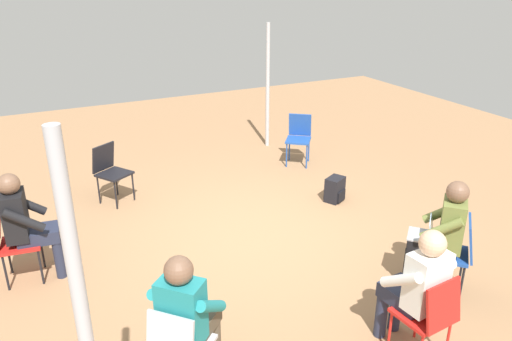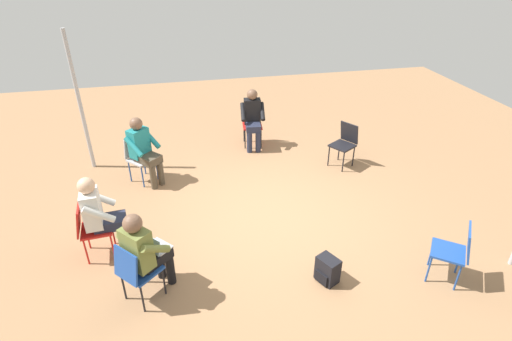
{
  "view_description": "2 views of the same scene",
  "coord_description": "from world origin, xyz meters",
  "px_view_note": "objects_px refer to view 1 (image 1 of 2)",
  "views": [
    {
      "loc": [
        -4.95,
        2.41,
        3.17
      ],
      "look_at": [
        -0.19,
        0.05,
        0.99
      ],
      "focal_mm": 35.0,
      "sensor_mm": 36.0,
      "label": 1
    },
    {
      "loc": [
        -1.26,
        -5.05,
        3.83
      ],
      "look_at": [
        -0.11,
        0.35,
        0.66
      ],
      "focal_mm": 28.0,
      "sensor_mm": 36.0,
      "label": 2
    }
  ],
  "objects_px": {
    "chair_southwest": "(456,250)",
    "person_in_black": "(26,221)",
    "person_with_laptop": "(441,230)",
    "backpack_near_laptop_user": "(335,191)",
    "chair_southeast": "(299,135)",
    "person_in_white": "(417,283)",
    "chair_west": "(430,314)",
    "chair_northeast": "(110,169)",
    "person_in_teal": "(188,312)",
    "chair_north": "(12,240)"
  },
  "relations": [
    {
      "from": "chair_north",
      "to": "chair_southeast",
      "type": "bearing_deg",
      "value": 117.19
    },
    {
      "from": "chair_southwest",
      "to": "backpack_near_laptop_user",
      "type": "distance_m",
      "value": 2.38
    },
    {
      "from": "backpack_near_laptop_user",
      "to": "person_in_white",
      "type": "bearing_deg",
      "value": 157.78
    },
    {
      "from": "chair_northeast",
      "to": "chair_southwest",
      "type": "distance_m",
      "value": 4.65
    },
    {
      "from": "person_in_white",
      "to": "person_in_teal",
      "type": "bearing_deg",
      "value": 159.69
    },
    {
      "from": "chair_north",
      "to": "person_in_black",
      "type": "distance_m",
      "value": 0.26
    },
    {
      "from": "chair_southwest",
      "to": "person_in_black",
      "type": "bearing_deg",
      "value": 107.76
    },
    {
      "from": "chair_northeast",
      "to": "person_in_black",
      "type": "relative_size",
      "value": 0.69
    },
    {
      "from": "chair_northeast",
      "to": "person_with_laptop",
      "type": "bearing_deg",
      "value": 93.49
    },
    {
      "from": "chair_southeast",
      "to": "person_with_laptop",
      "type": "bearing_deg",
      "value": 119.02
    },
    {
      "from": "chair_southwest",
      "to": "person_in_white",
      "type": "relative_size",
      "value": 0.69
    },
    {
      "from": "chair_west",
      "to": "person_with_laptop",
      "type": "bearing_deg",
      "value": 36.37
    },
    {
      "from": "chair_north",
      "to": "chair_southwest",
      "type": "relative_size",
      "value": 1.0
    },
    {
      "from": "chair_southeast",
      "to": "backpack_near_laptop_user",
      "type": "bearing_deg",
      "value": 116.53
    },
    {
      "from": "chair_northeast",
      "to": "person_with_laptop",
      "type": "distance_m",
      "value": 4.49
    },
    {
      "from": "chair_northeast",
      "to": "chair_southwest",
      "type": "relative_size",
      "value": 1.0
    },
    {
      "from": "person_in_black",
      "to": "person_in_white",
      "type": "bearing_deg",
      "value": 54.04
    },
    {
      "from": "chair_northeast",
      "to": "backpack_near_laptop_user",
      "type": "relative_size",
      "value": 2.36
    },
    {
      "from": "person_in_white",
      "to": "person_in_black",
      "type": "relative_size",
      "value": 1.0
    },
    {
      "from": "person_with_laptop",
      "to": "chair_northeast",
      "type": "bearing_deg",
      "value": 82.87
    },
    {
      "from": "chair_north",
      "to": "person_in_teal",
      "type": "bearing_deg",
      "value": 35.5
    },
    {
      "from": "chair_west",
      "to": "chair_southwest",
      "type": "distance_m",
      "value": 1.17
    },
    {
      "from": "chair_north",
      "to": "person_in_black",
      "type": "height_order",
      "value": "person_in_black"
    },
    {
      "from": "chair_northeast",
      "to": "person_in_black",
      "type": "xyz_separation_m",
      "value": [
        -1.57,
        1.16,
        0.2
      ]
    },
    {
      "from": "person_in_black",
      "to": "chair_southwest",
      "type": "bearing_deg",
      "value": 67.33
    },
    {
      "from": "chair_northeast",
      "to": "person_in_white",
      "type": "height_order",
      "value": "person_in_white"
    },
    {
      "from": "person_with_laptop",
      "to": "chair_west",
      "type": "bearing_deg",
      "value": 178.82
    },
    {
      "from": "chair_southeast",
      "to": "person_in_white",
      "type": "bearing_deg",
      "value": 109.29
    },
    {
      "from": "chair_north",
      "to": "person_in_teal",
      "type": "relative_size",
      "value": 0.69
    },
    {
      "from": "person_in_black",
      "to": "backpack_near_laptop_user",
      "type": "relative_size",
      "value": 3.44
    },
    {
      "from": "chair_southwest",
      "to": "person_in_black",
      "type": "distance_m",
      "value": 4.47
    },
    {
      "from": "chair_southeast",
      "to": "person_in_teal",
      "type": "xyz_separation_m",
      "value": [
        -3.87,
        3.32,
        0.2
      ]
    },
    {
      "from": "chair_southeast",
      "to": "person_with_laptop",
      "type": "relative_size",
      "value": 0.69
    },
    {
      "from": "chair_southeast",
      "to": "chair_southwest",
      "type": "relative_size",
      "value": 1.0
    },
    {
      "from": "chair_northeast",
      "to": "person_in_black",
      "type": "bearing_deg",
      "value": 21.52
    },
    {
      "from": "person_with_laptop",
      "to": "person_in_teal",
      "type": "distance_m",
      "value": 2.74
    },
    {
      "from": "chair_southwest",
      "to": "person_in_black",
      "type": "height_order",
      "value": "person_in_black"
    },
    {
      "from": "chair_southeast",
      "to": "chair_north",
      "type": "xyz_separation_m",
      "value": [
        -1.67,
        4.52,
        0.0
      ]
    },
    {
      "from": "person_with_laptop",
      "to": "backpack_near_laptop_user",
      "type": "relative_size",
      "value": 3.44
    },
    {
      "from": "person_with_laptop",
      "to": "backpack_near_laptop_user",
      "type": "height_order",
      "value": "person_with_laptop"
    },
    {
      "from": "chair_west",
      "to": "chair_northeast",
      "type": "distance_m",
      "value": 4.75
    },
    {
      "from": "chair_west",
      "to": "person_in_black",
      "type": "bearing_deg",
      "value": 130.44
    },
    {
      "from": "person_in_black",
      "to": "backpack_near_laptop_user",
      "type": "height_order",
      "value": "person_in_black"
    },
    {
      "from": "chair_northeast",
      "to": "backpack_near_laptop_user",
      "type": "distance_m",
      "value": 3.23
    },
    {
      "from": "person_with_laptop",
      "to": "person_in_teal",
      "type": "bearing_deg",
      "value": 139.35
    },
    {
      "from": "chair_southeast",
      "to": "backpack_near_laptop_user",
      "type": "height_order",
      "value": "chair_southeast"
    },
    {
      "from": "chair_northeast",
      "to": "person_in_teal",
      "type": "bearing_deg",
      "value": 55.98
    },
    {
      "from": "chair_west",
      "to": "backpack_near_laptop_user",
      "type": "distance_m",
      "value": 3.22
    },
    {
      "from": "chair_southeast",
      "to": "chair_north",
      "type": "bearing_deg",
      "value": 58.12
    },
    {
      "from": "chair_west",
      "to": "person_in_black",
      "type": "distance_m",
      "value": 4.07
    }
  ]
}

